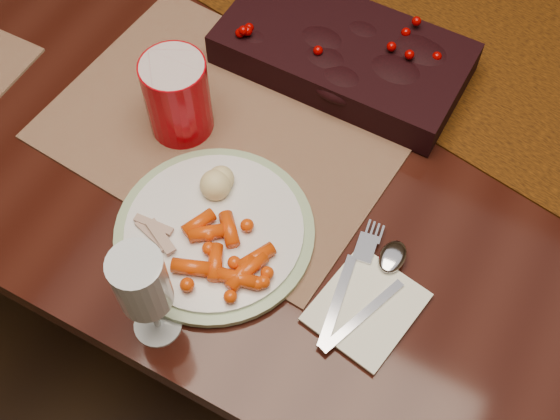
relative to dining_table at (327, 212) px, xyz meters
The scene contains 14 objects.
floor 0.38m from the dining_table, ahead, with size 5.00×5.00×0.00m, color black.
dining_table is the anchor object (origin of this frame).
table_runner 0.42m from the dining_table, 75.49° to the left, with size 1.89×0.39×0.00m, color #39270A.
centerpiece 0.42m from the dining_table, 115.48° to the left, with size 0.36×0.19×0.07m, color black, non-canonical shape.
placemat_main 0.42m from the dining_table, 125.54° to the right, with size 0.48×0.35×0.00m, color #9C6B49.
dinner_plate 0.50m from the dining_table, 96.20° to the right, with size 0.26×0.26×0.01m, color white.
baby_carrots 0.53m from the dining_table, 91.34° to the right, with size 0.11×0.09×0.02m, color #D63D07, non-canonical shape.
mashed_potatoes 0.48m from the dining_table, 101.39° to the right, with size 0.08×0.07×0.04m, color #D2BE76, non-canonical shape.
turkey_shreds 0.55m from the dining_table, 104.92° to the right, with size 0.07×0.06×0.02m, color tan, non-canonical shape.
napkin 0.52m from the dining_table, 59.44° to the right, with size 0.11×0.13×0.00m, color white.
fork 0.51m from the dining_table, 63.68° to the right, with size 0.02×0.16×0.00m, color silver, non-canonical shape.
spoon 0.52m from the dining_table, 58.16° to the right, with size 0.03×0.17×0.00m, color #BEBEBF, non-canonical shape.
red_cup 0.50m from the dining_table, 133.01° to the right, with size 0.09×0.09×0.12m, color #A40008.
wine_glass 0.64m from the dining_table, 93.89° to the right, with size 0.06×0.06×0.17m, color silver, non-canonical shape.
Camera 1 is at (0.25, -0.66, 1.55)m, focal length 45.00 mm.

